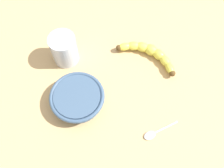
{
  "coord_description": "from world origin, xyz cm",
  "views": [
    {
      "loc": [
        -31.2,
        18.86,
        75.2
      ],
      "look_at": [
        0.41,
        7.29,
        5.0
      ],
      "focal_mm": 40.3,
      "sensor_mm": 36.0,
      "label": 1
    }
  ],
  "objects_px": {
    "banana": "(149,53)",
    "ceramic_bowl": "(78,98)",
    "smoothie_glass": "(64,50)",
    "teaspoon": "(152,134)"
  },
  "relations": [
    {
      "from": "banana",
      "to": "ceramic_bowl",
      "type": "height_order",
      "value": "ceramic_bowl"
    },
    {
      "from": "banana",
      "to": "ceramic_bowl",
      "type": "distance_m",
      "value": 0.28
    },
    {
      "from": "smoothie_glass",
      "to": "ceramic_bowl",
      "type": "xyz_separation_m",
      "value": [
        -0.17,
        0.01,
        -0.02
      ]
    },
    {
      "from": "smoothie_glass",
      "to": "ceramic_bowl",
      "type": "distance_m",
      "value": 0.17
    },
    {
      "from": "smoothie_glass",
      "to": "teaspoon",
      "type": "xyz_separation_m",
      "value": [
        -0.34,
        -0.16,
        -0.04
      ]
    },
    {
      "from": "banana",
      "to": "teaspoon",
      "type": "bearing_deg",
      "value": 117.99
    },
    {
      "from": "smoothie_glass",
      "to": "ceramic_bowl",
      "type": "height_order",
      "value": "smoothie_glass"
    },
    {
      "from": "teaspoon",
      "to": "banana",
      "type": "bearing_deg",
      "value": -117.71
    },
    {
      "from": "banana",
      "to": "smoothie_glass",
      "type": "relative_size",
      "value": 1.62
    },
    {
      "from": "smoothie_glass",
      "to": "banana",
      "type": "bearing_deg",
      "value": -108.4
    }
  ]
}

